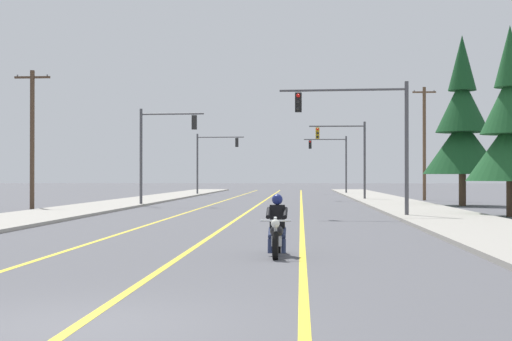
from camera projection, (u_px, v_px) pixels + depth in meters
ground_plane at (77, 325)px, 9.70m from camera, size 400.00×400.00×0.00m
lane_stripe_center at (261, 203)px, 54.62m from camera, size 0.16×100.00×0.01m
lane_stripe_left at (218, 203)px, 54.81m from camera, size 0.16×100.00×0.01m
lane_stripe_right at (301, 203)px, 54.46m from camera, size 0.16×100.00×0.01m
sidewalk_kerb_right at (400, 205)px, 49.10m from camera, size 4.40×110.00×0.14m
sidewalk_kerb_left at (117, 204)px, 50.17m from camera, size 4.40×110.00×0.14m
motorcycle_with_rider at (277, 231)px, 18.14m from camera, size 0.70×2.19×1.46m
traffic_signal_near_right at (368, 127)px, 34.97m from camera, size 5.87×0.51×6.20m
traffic_signal_near_left at (159, 142)px, 48.72m from camera, size 4.15×0.46×6.20m
traffic_signal_mid_right at (349, 149)px, 60.37m from camera, size 4.45×0.37×6.20m
traffic_signal_mid_left at (211, 155)px, 77.41m from camera, size 4.82×0.38×6.20m
traffic_signal_far_right at (334, 156)px, 81.99m from camera, size 4.62×0.43×6.20m
utility_pole_left_near at (32, 136)px, 44.18m from camera, size 2.08×0.26×8.00m
utility_pole_right_far at (424, 141)px, 60.24m from camera, size 1.83×0.26×8.92m
conifer_tree_right_verge_near at (510, 129)px, 35.88m from camera, size 4.09×4.09×8.99m
conifer_tree_right_verge_far at (462, 127)px, 49.14m from camera, size 4.99×4.99×10.97m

